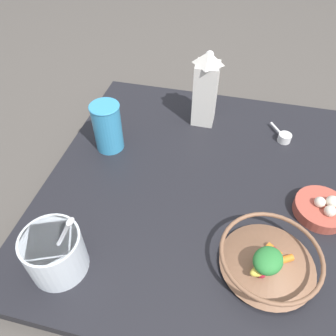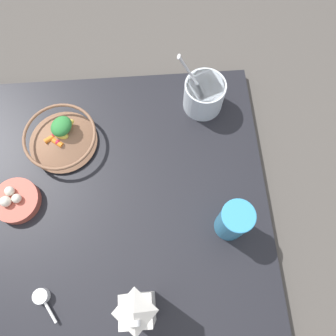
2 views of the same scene
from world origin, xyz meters
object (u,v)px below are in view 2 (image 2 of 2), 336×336
object	(u,v)px
yogurt_tub	(204,94)
drinking_cup	(234,221)
garlic_bowl	(16,200)
fruit_bowl	(61,137)
milk_carton	(138,309)

from	to	relation	value
yogurt_tub	drinking_cup	size ratio (longest dim) A/B	1.51
drinking_cup	garlic_bowl	world-z (taller)	drinking_cup
fruit_bowl	milk_carton	size ratio (longest dim) A/B	0.90
yogurt_tub	garlic_bowl	world-z (taller)	yogurt_tub
milk_carton	garlic_bowl	xyz separation A→B (m)	(-0.37, 0.32, -0.11)
drinking_cup	garlic_bowl	size ratio (longest dim) A/B	1.13
fruit_bowl	garlic_bowl	size ratio (longest dim) A/B	1.65
yogurt_tub	drinking_cup	bearing A→B (deg)	-85.25
garlic_bowl	drinking_cup	bearing A→B (deg)	-10.64
garlic_bowl	milk_carton	bearing A→B (deg)	-41.27
yogurt_tub	fruit_bowl	bearing A→B (deg)	-166.79
yogurt_tub	drinking_cup	xyz separation A→B (m)	(0.03, -0.42, 0.02)
milk_carton	drinking_cup	world-z (taller)	milk_carton
milk_carton	fruit_bowl	bearing A→B (deg)	114.41
fruit_bowl	yogurt_tub	world-z (taller)	yogurt_tub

